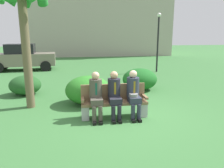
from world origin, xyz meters
TOP-DOWN VIEW (x-y plane):
  - ground_plane at (0.00, 0.00)m, footprint 80.00×80.00m
  - park_bench at (-0.33, 0.09)m, footprint 1.81×0.44m
  - seated_man_left at (-0.83, -0.04)m, footprint 0.34×0.72m
  - seated_man_middle at (-0.33, -0.04)m, footprint 0.34×0.72m
  - seated_man_right at (0.20, -0.04)m, footprint 0.34×0.72m
  - shrub_near_bench at (-3.29, 2.85)m, footprint 1.18×1.08m
  - shrub_mid_lawn at (1.22, 2.89)m, footprint 1.42×1.31m
  - shrub_far_lawn at (-0.97, 1.35)m, footprint 1.49×1.37m
  - parked_car_near at (-4.74, 9.00)m, footprint 4.00×1.94m
  - street_lamp at (3.51, 7.05)m, footprint 0.24×0.24m
  - building_backdrop at (1.26, 20.68)m, footprint 16.02×7.91m

SIDE VIEW (x-z plane):
  - ground_plane at x=0.00m, z-range 0.00..0.00m
  - shrub_near_bench at x=-3.29m, z-range 0.00..0.73m
  - park_bench at x=-0.33m, z-range -0.03..0.87m
  - shrub_mid_lawn at x=1.22m, z-range 0.00..0.89m
  - shrub_far_lawn at x=-0.97m, z-range 0.00..0.93m
  - seated_man_left at x=-0.83m, z-range 0.08..1.36m
  - seated_man_middle at x=-0.33m, z-range 0.08..1.36m
  - seated_man_right at x=0.20m, z-range 0.07..1.37m
  - parked_car_near at x=-4.74m, z-range 0.00..1.68m
  - street_lamp at x=3.51m, z-range 0.40..3.90m
  - building_backdrop at x=1.26m, z-range 0.02..12.21m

